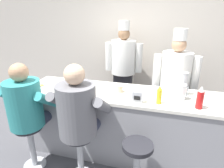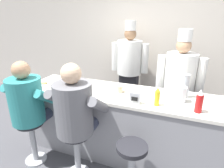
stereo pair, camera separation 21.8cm
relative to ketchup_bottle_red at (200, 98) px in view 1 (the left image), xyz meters
The scene contains 16 objects.
wall_back 1.99m from the ketchup_bottle_red, 112.21° to the left, with size 10.00×0.06×2.70m.
diner_counter 0.98m from the ketchup_bottle_red, 163.41° to the left, with size 3.15×0.74×0.96m.
ketchup_bottle_red is the anchor object (origin of this frame).
mustard_bottle_yellow 0.44m from the ketchup_bottle_red, behind, with size 0.06×0.06×0.22m.
water_pitcher_clear 0.28m from the ketchup_bottle_red, 131.55° to the left, with size 0.14×0.12×0.19m.
breakfast_plate 2.12m from the ketchup_bottle_red, behind, with size 0.23×0.23×0.05m.
cereal_bowl 1.84m from the ketchup_bottle_red, behind, with size 0.15×0.15×0.05m.
coffee_mug_white 0.76m from the ketchup_bottle_red, behind, with size 0.14×0.10×0.08m.
coffee_mug_tan 0.98m from the ketchup_bottle_red, 166.92° to the left, with size 0.13×0.08×0.09m.
cup_stack_steel 0.39m from the ketchup_bottle_red, 112.16° to the left, with size 0.09×0.09×0.30m.
napkin_dispenser_chrome 0.69m from the ketchup_bottle_red, behind, with size 0.12×0.07×0.14m.
diner_seated_teal 2.03m from the ketchup_bottle_red, behind, with size 0.63×0.62×1.44m.
diner_seated_grey 1.36m from the ketchup_bottle_red, 165.09° to the right, with size 0.66×0.65×1.47m.
empty_stool_round 0.97m from the ketchup_bottle_red, 147.76° to the right, with size 0.34×0.34×0.63m.
cook_in_whites_near 1.86m from the ketchup_bottle_red, 129.14° to the left, with size 0.73×0.47×1.86m.
cook_in_whites_far 0.89m from the ketchup_bottle_red, 104.70° to the left, with size 0.69×0.44×1.76m.
Camera 1 is at (0.31, -1.92, 1.93)m, focal length 30.00 mm.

